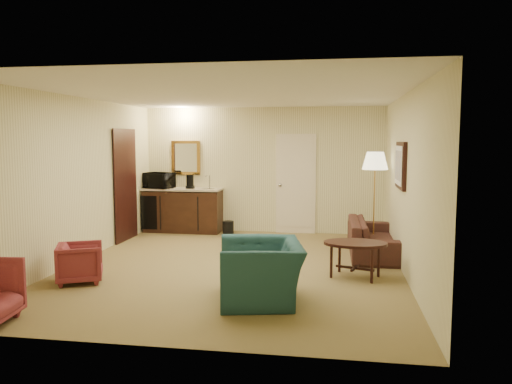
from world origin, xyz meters
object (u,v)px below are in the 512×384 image
at_px(wetbar_cabinet, 183,210).
at_px(rose_chair_near, 80,261).
at_px(coffee_maker, 190,182).
at_px(coffee_table, 355,260).
at_px(microwave, 159,179).
at_px(teal_armchair, 261,261).
at_px(sofa, 373,231).
at_px(floor_lamp, 374,200).
at_px(waste_bin, 228,228).

bearing_deg(wetbar_cabinet, rose_chair_near, -93.73).
relative_size(wetbar_cabinet, coffee_maker, 5.67).
bearing_deg(coffee_table, microwave, 143.17).
xyz_separation_m(teal_armchair, coffee_table, (1.16, 1.21, -0.23)).
height_order(sofa, floor_lamp, floor_lamp).
distance_m(wetbar_cabinet, floor_lamp, 3.98).
distance_m(rose_chair_near, floor_lamp, 5.07).
xyz_separation_m(rose_chair_near, floor_lamp, (4.10, 2.93, 0.57)).
height_order(teal_armchair, coffee_maker, coffee_maker).
bearing_deg(coffee_maker, coffee_table, -58.40).
distance_m(teal_armchair, coffee_table, 1.69).
distance_m(rose_chair_near, microwave, 3.88).
relative_size(wetbar_cabinet, microwave, 2.79).
xyz_separation_m(rose_chair_near, coffee_table, (3.70, 0.83, -0.04)).
height_order(wetbar_cabinet, coffee_table, wetbar_cabinet).
distance_m(sofa, rose_chair_near, 4.69).
bearing_deg(sofa, rose_chair_near, 119.57).
relative_size(wetbar_cabinet, waste_bin, 5.78).
xyz_separation_m(teal_armchair, waste_bin, (-1.28, 4.00, -0.34)).
relative_size(teal_armchair, rose_chair_near, 1.86).
bearing_deg(floor_lamp, microwave, 168.89).
distance_m(sofa, microwave, 4.59).
bearing_deg(microwave, floor_lamp, 8.86).
bearing_deg(coffee_table, waste_bin, 131.08).
relative_size(rose_chair_near, floor_lamp, 0.34).
bearing_deg(sofa, coffee_table, 166.49).
distance_m(microwave, coffee_maker, 0.67).
relative_size(wetbar_cabinet, sofa, 0.83).
xyz_separation_m(microwave, coffee_maker, (0.67, 0.03, -0.05)).
height_order(coffee_table, coffee_maker, coffee_maker).
bearing_deg(teal_armchair, sofa, 139.14).
distance_m(floor_lamp, microwave, 4.44).
bearing_deg(teal_armchair, microwave, -158.26).
bearing_deg(wetbar_cabinet, coffee_table, -41.10).
relative_size(sofa, coffee_maker, 6.87).
bearing_deg(waste_bin, microwave, 173.76).
bearing_deg(coffee_table, coffee_maker, 137.72).
bearing_deg(floor_lamp, coffee_table, -100.76).
bearing_deg(rose_chair_near, floor_lamp, -79.36).
bearing_deg(microwave, teal_armchair, -36.20).
bearing_deg(waste_bin, coffee_table, -48.92).
xyz_separation_m(teal_armchair, microwave, (-2.79, 4.17, 0.64)).
relative_size(teal_armchair, waste_bin, 3.88).
bearing_deg(teal_armchair, floor_lamp, 142.77).
bearing_deg(sofa, coffee_maker, 67.55).
relative_size(teal_armchair, coffee_maker, 3.81).
bearing_deg(sofa, floor_lamp, -5.62).
distance_m(waste_bin, microwave, 1.81).
distance_m(waste_bin, coffee_maker, 1.27).
distance_m(wetbar_cabinet, coffee_maker, 0.63).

